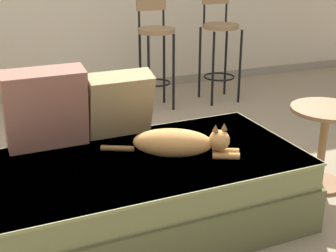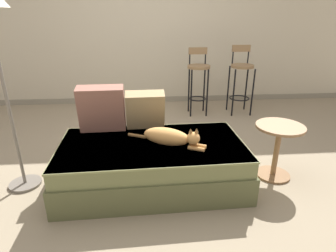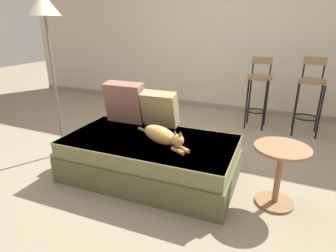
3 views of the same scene
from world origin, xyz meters
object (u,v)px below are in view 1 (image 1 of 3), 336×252
throw_pillow_middle (119,104)px  bar_stool_near_window (156,43)px  couch (149,191)px  cat (179,143)px  side_table (324,135)px  throw_pillow_corner (46,109)px  bar_stool_by_doorway (220,41)px

throw_pillow_middle → bar_stool_near_window: bar_stool_near_window is taller
couch → bar_stool_near_window: bar_stool_near_window is taller
cat → bar_stool_near_window: 2.05m
side_table → throw_pillow_corner: bearing=169.9°
cat → couch: bearing=164.7°
throw_pillow_corner → bar_stool_near_window: bearing=52.5°
couch → throw_pillow_middle: bearing=98.7°
throw_pillow_middle → bar_stool_by_doorway: bar_stool_by_doorway is taller
cat → side_table: (1.02, 0.08, -0.14)m
couch → cat: size_ratio=2.47×
cat → side_table: 1.03m
side_table → couch: bearing=-178.1°
throw_pillow_middle → bar_stool_near_window: size_ratio=0.39×
throw_pillow_corner → side_table: throw_pillow_corner is taller
throw_pillow_corner → throw_pillow_middle: size_ratio=1.15×
bar_stool_by_doorway → side_table: size_ratio=1.96×
bar_stool_near_window → couch: bearing=-111.4°
couch → throw_pillow_corner: throw_pillow_corner is taller
cat → throw_pillow_corner: bearing=148.8°
throw_pillow_middle → side_table: throw_pillow_middle is taller
side_table → cat: bearing=-175.5°
throw_pillow_middle → cat: bearing=-62.0°
bar_stool_by_doorway → side_table: (-0.24, -1.87, -0.25)m
throw_pillow_corner → throw_pillow_middle: bearing=1.9°
throw_pillow_corner → bar_stool_near_window: size_ratio=0.45×
couch → bar_stool_near_window: 2.09m
throw_pillow_corner → cat: throw_pillow_corner is taller
bar_stool_by_doorway → throw_pillow_corner: bearing=-139.9°
throw_pillow_corner → side_table: 1.69m
couch → throw_pillow_middle: throw_pillow_middle is taller
couch → bar_stool_by_doorway: bearing=53.6°
bar_stool_near_window → throw_pillow_middle: bearing=-117.1°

